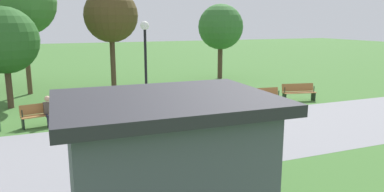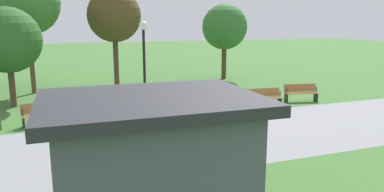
{
  "view_description": "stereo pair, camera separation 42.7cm",
  "coord_description": "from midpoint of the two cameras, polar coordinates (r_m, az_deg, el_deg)",
  "views": [
    {
      "loc": [
        5.99,
        14.5,
        4.07
      ],
      "look_at": [
        -0.0,
        -0.29,
        0.8
      ],
      "focal_mm": 33.98,
      "sensor_mm": 36.0,
      "label": 1
    },
    {
      "loc": [
        5.59,
        14.65,
        4.07
      ],
      "look_at": [
        -0.0,
        -0.29,
        0.8
      ],
      "focal_mm": 33.98,
      "sensor_mm": 36.0,
      "label": 2
    }
  ],
  "objects": [
    {
      "name": "tree_1",
      "position": [
        22.67,
        -13.14,
        12.15
      ],
      "size": [
        3.2,
        3.2,
        6.04
      ],
      "color": "#4C3828",
      "rests_on": "ground"
    },
    {
      "name": "bench_2",
      "position": [
        16.66,
        3.5,
        -0.91
      ],
      "size": [
        1.77,
        0.54,
        0.89
      ],
      "rotation": [
        0.0,
        0.0,
        -0.04
      ],
      "color": "#996633",
      "rests_on": "ground"
    },
    {
      "name": "bench_5",
      "position": [
        15.7,
        -22.89,
        -2.6
      ],
      "size": [
        1.81,
        0.82,
        0.89
      ],
      "rotation": [
        0.0,
        0.0,
        0.2
      ],
      "color": "#996633",
      "rests_on": "ground"
    },
    {
      "name": "tree_2",
      "position": [
        19.24,
        -27.94,
        7.71
      ],
      "size": [
        3.11,
        3.11,
        4.79
      ],
      "color": "#4C3828",
      "rests_on": "ground"
    },
    {
      "name": "bench_1",
      "position": [
        18.02,
        10.36,
        -0.13
      ],
      "size": [
        1.8,
        0.68,
        0.89
      ],
      "rotation": [
        0.0,
        0.0,
        -0.12
      ],
      "color": "#996633",
      "rests_on": "ground"
    },
    {
      "name": "tree_4",
      "position": [
        26.46,
        4.04,
        10.74
      ],
      "size": [
        3.22,
        3.22,
        5.33
      ],
      "color": "#4C3828",
      "rests_on": "ground"
    },
    {
      "name": "person_seated",
      "position": [
        15.55,
        -22.32,
        -2.06
      ],
      "size": [
        0.4,
        0.57,
        1.2
      ],
      "rotation": [
        0.0,
        0.0,
        0.2
      ],
      "color": "#4C4238",
      "rests_on": "ground"
    },
    {
      "name": "tree_0",
      "position": [
        22.6,
        -25.62,
        13.15
      ],
      "size": [
        3.63,
        3.63,
        6.95
      ],
      "color": "brown",
      "rests_on": "ground"
    },
    {
      "name": "bench_0",
      "position": [
        19.74,
        15.78,
        0.64
      ],
      "size": [
        1.81,
        0.82,
        0.89
      ],
      "rotation": [
        0.0,
        0.0,
        -0.2
      ],
      "color": "#996633",
      "rests_on": "ground"
    },
    {
      "name": "ground_plane",
      "position": [
        16.2,
        -0.36,
        -2.97
      ],
      "size": [
        120.0,
        120.0,
        0.0
      ],
      "primitive_type": "plane",
      "color": "#3D6B2D"
    },
    {
      "name": "bench_3",
      "position": [
        15.77,
        -4.7,
        -1.64
      ],
      "size": [
        1.77,
        0.54,
        0.89
      ],
      "rotation": [
        0.0,
        0.0,
        0.04
      ],
      "color": "#996633",
      "rests_on": "ground"
    },
    {
      "name": "kiosk",
      "position": [
        6.79,
        -5.82,
        -11.38
      ],
      "size": [
        3.87,
        2.94,
        2.79
      ],
      "rotation": [
        0.0,
        0.0,
        -0.02
      ],
      "color": "#4C515B",
      "rests_on": "ground"
    },
    {
      "name": "bench_4",
      "position": [
        15.44,
        -13.76,
        -2.23
      ],
      "size": [
        1.8,
        0.68,
        0.89
      ],
      "rotation": [
        0.0,
        0.0,
        0.12
      ],
      "color": "#996633",
      "rests_on": "ground"
    },
    {
      "name": "lamp_post",
      "position": [
        13.87,
        -8.2,
        6.38
      ],
      "size": [
        0.32,
        0.32,
        4.09
      ],
      "color": "black",
      "rests_on": "ground"
    },
    {
      "name": "path_paving",
      "position": [
        13.41,
        4.7,
        -6.12
      ],
      "size": [
        26.92,
        5.76,
        0.01
      ],
      "primitive_type": "cube",
      "color": "gray",
      "rests_on": "ground"
    }
  ]
}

